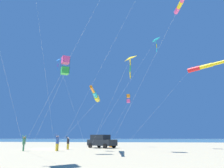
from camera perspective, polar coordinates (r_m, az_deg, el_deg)
name	(u,v)px	position (r m, az deg, el deg)	size (l,w,h in m)	color
ground_plane	(50,149)	(30.22, -16.52, -16.45)	(600.00, 600.00, 0.00)	#C6B58C
ocean_water_strip	(131,140)	(192.88, 5.11, -14.72)	(240.00, 600.00, 0.01)	teal
parked_car	(101,141)	(31.67, -2.87, -15.15)	(3.84, 4.63, 1.85)	black
cooler_box	(111,146)	(34.54, -0.31, -16.33)	(0.62, 0.42, 0.42)	orange
person_adult_flyer	(57,142)	(25.05, -14.56, -14.81)	(0.65, 0.57, 1.85)	gold
person_child_green_jacket	(24,142)	(26.05, -22.68, -14.34)	(0.60, 0.53, 1.69)	#3D7F51
person_child_grey_jacket	(68,142)	(28.10, -11.80, -15.13)	(0.48, 0.56, 1.61)	gold
kite_delta_magenta_far_left	(155,40)	(32.82, 11.65, 11.57)	(3.35, 11.33, 15.99)	#1EB7C6
kite_delta_green_low_center	(58,60)	(32.83, -14.33, 6.20)	(4.86, 4.16, 13.05)	blue
kite_windsock_small_distant	(96,96)	(22.12, -4.40, -3.33)	(9.21, 6.99, 5.93)	yellow
kite_box_striped_overhead	(65,65)	(21.05, -12.52, 4.92)	(4.49, 5.62, 9.11)	#EF4C93
kite_windsock_checkered_midright	(181,3)	(22.52, 18.15, 20.08)	(17.00, 9.39, 14.53)	#EF4C93
kite_delta_white_trailing	(130,59)	(23.70, 4.80, 6.78)	(9.42, 7.40, 10.36)	yellow
kite_windsock_teal_far_right	(205,66)	(31.99, 23.82, 4.36)	(8.33, 15.72, 11.39)	red
kite_box_long_streamer_left	(128,99)	(35.23, 4.43, -3.93)	(2.44, 4.74, 8.44)	orange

